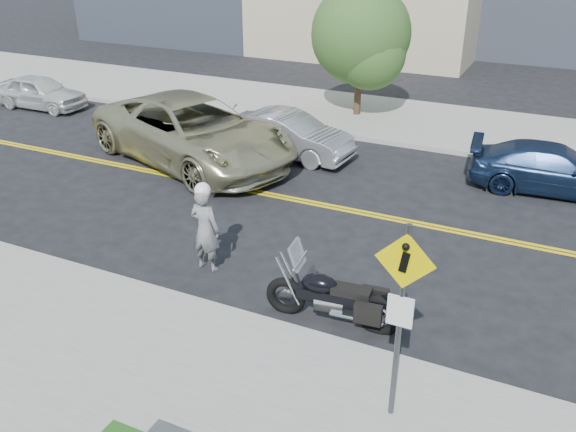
# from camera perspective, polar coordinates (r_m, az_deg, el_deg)

# --- Properties ---
(ground_plane) EXTENTS (120.00, 120.00, 0.00)m
(ground_plane) POSITION_cam_1_polar(r_m,az_deg,el_deg) (15.46, 1.31, 1.41)
(ground_plane) COLOR black
(ground_plane) RESTS_ON ground
(sidewalk_near) EXTENTS (60.00, 5.00, 0.15)m
(sidewalk_near) POSITION_cam_1_polar(r_m,az_deg,el_deg) (10.09, -16.96, -14.63)
(sidewalk_near) COLOR #9E9B91
(sidewalk_near) RESTS_ON ground_plane
(sidewalk_far) EXTENTS (60.00, 5.00, 0.15)m
(sidewalk_far) POSITION_cam_1_polar(r_m,az_deg,el_deg) (22.07, 9.38, 8.98)
(sidewalk_far) COLOR #9E9B91
(sidewalk_far) RESTS_ON ground_plane
(pedestrian_sign) EXTENTS (0.78, 0.08, 3.00)m
(pedestrian_sign) POSITION_cam_1_polar(r_m,az_deg,el_deg) (8.08, 10.51, -8.35)
(pedestrian_sign) COLOR #4C4C51
(pedestrian_sign) RESTS_ON sidewalk_near
(motorcyclist) EXTENTS (0.68, 0.46, 1.91)m
(motorcyclist) POSITION_cam_1_polar(r_m,az_deg,el_deg) (12.20, -7.77, -1.04)
(motorcyclist) COLOR silver
(motorcyclist) RESTS_ON ground
(motorcycle) EXTENTS (2.46, 0.95, 1.46)m
(motorcycle) POSITION_cam_1_polar(r_m,az_deg,el_deg) (10.64, 4.32, -6.60)
(motorcycle) COLOR black
(motorcycle) RESTS_ON ground
(suv) EXTENTS (7.38, 5.18, 1.87)m
(suv) POSITION_cam_1_polar(r_m,az_deg,el_deg) (17.92, -8.89, 7.86)
(suv) COLOR tan
(suv) RESTS_ON ground
(parked_car_white) EXTENTS (3.63, 1.53, 1.22)m
(parked_car_white) POSITION_cam_1_polar(r_m,az_deg,el_deg) (24.95, -22.16, 10.70)
(parked_car_white) COLOR white
(parked_car_white) RESTS_ON ground
(parked_car_silver) EXTENTS (4.10, 1.77, 1.31)m
(parked_car_silver) POSITION_cam_1_polar(r_m,az_deg,el_deg) (18.26, -0.04, 7.60)
(parked_car_silver) COLOR #A3A4AA
(parked_car_silver) RESTS_ON ground
(parked_car_blue) EXTENTS (4.37, 2.13, 1.22)m
(parked_car_blue) POSITION_cam_1_polar(r_m,az_deg,el_deg) (17.27, 23.54, 4.08)
(parked_car_blue) COLOR #1A2C4E
(parked_car_blue) RESTS_ON ground
(tree_far_a) EXTENTS (3.38, 3.38, 4.62)m
(tree_far_a) POSITION_cam_1_polar(r_m,az_deg,el_deg) (21.61, 6.82, 16.56)
(tree_far_a) COLOR #382619
(tree_far_a) RESTS_ON ground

